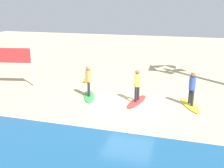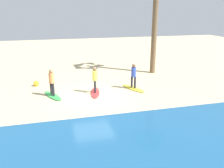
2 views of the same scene
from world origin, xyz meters
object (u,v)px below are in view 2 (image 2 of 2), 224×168
beach_ball (36,83)px  surfer_yellow (134,74)px  surfer_red (95,78)px  surfboard_green (53,96)px  surfboard_yellow (133,88)px  surfboard_red (95,93)px  surfer_green (52,80)px

beach_ball → surfer_yellow: bearing=160.2°
surfer_red → surfboard_green: (2.67, -0.09, -0.99)m
surfboard_yellow → beach_ball: beach_ball is taller
surfboard_red → beach_ball: beach_ball is taller
surfboard_green → beach_ball: beach_ball is taller
surfboard_green → beach_ball: size_ratio=5.37×
surfboard_green → surfer_green: bearing=-0.0°
surfer_yellow → surfer_green: bearing=1.3°
surfboard_yellow → surfboard_green: 5.33m
surfer_yellow → surfer_green: same height
surfboard_yellow → surfboard_green: (5.33, 0.12, 0.00)m
surfboard_green → surfer_green: surfer_green is taller
beach_ball → surfer_green: bearing=113.9°
surfboard_red → surfboard_green: same height
surfboard_yellow → surfer_green: (5.33, 0.12, 0.99)m
surfboard_yellow → surfboard_green: size_ratio=1.00×
surfboard_yellow → surfboard_red: 2.67m
surfboard_red → surfboard_green: 2.67m
surfboard_yellow → surfboard_red: bearing=-107.7°
surfer_green → surfboard_green: bearing=0.0°
surfboard_green → surfboard_red: bearing=65.3°
surfer_green → beach_ball: surfer_green is taller
surfboard_yellow → surfer_red: bearing=-107.7°
surfer_yellow → surfboard_green: size_ratio=0.78×
surfer_red → beach_ball: bearing=-33.9°
surfer_yellow → surfboard_green: (5.33, 0.12, -0.99)m
surfer_yellow → surfboard_red: 2.85m
surfer_yellow → surfboard_red: bearing=4.4°
surfboard_yellow → surfer_red: 2.85m
surfer_yellow → surfer_green: (5.33, 0.12, 0.00)m
surfboard_red → surfer_red: surfer_red is taller
surfboard_yellow → surfer_green: 5.42m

